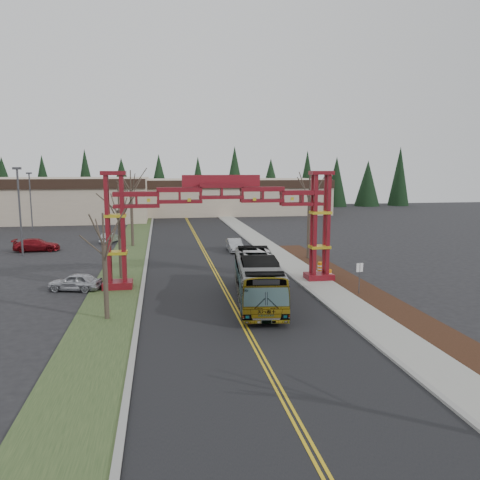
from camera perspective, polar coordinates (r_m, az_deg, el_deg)
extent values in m
plane|color=black|center=(20.44, 4.67, -17.59)|extent=(200.00, 200.00, 0.00)
cube|color=black|center=(43.93, -3.40, -3.24)|extent=(12.00, 110.00, 0.02)
cube|color=gold|center=(43.92, -3.56, -3.23)|extent=(0.12, 100.00, 0.01)
cube|color=gold|center=(43.94, -3.25, -3.22)|extent=(0.12, 100.00, 0.01)
cube|color=gray|center=(44.99, 4.41, -2.89)|extent=(0.30, 110.00, 0.15)
cube|color=gray|center=(45.35, 6.19, -2.82)|extent=(2.60, 110.00, 0.14)
cube|color=black|center=(32.71, 17.90, -7.71)|extent=(2.60, 50.00, 0.12)
cube|color=#2C4020|center=(43.81, -13.88, -3.47)|extent=(4.00, 110.00, 0.08)
cube|color=gray|center=(43.70, -11.46, -3.38)|extent=(0.30, 110.00, 0.15)
cube|color=#5D0C17|center=(36.95, -14.67, -5.32)|extent=(2.20, 1.60, 0.60)
cube|color=#5D0C17|center=(35.89, -15.85, 1.21)|extent=(0.28, 0.28, 8.00)
cube|color=#5D0C17|center=(35.79, -14.10, 1.26)|extent=(0.28, 0.28, 8.00)
cube|color=#5D0C17|center=(36.58, -15.74, 1.35)|extent=(0.28, 0.28, 8.00)
cube|color=#5D0C17|center=(36.48, -14.02, 1.40)|extent=(0.28, 0.28, 8.00)
cube|color=yellow|center=(36.44, -14.82, -1.50)|extent=(1.60, 1.10, 0.22)
cube|color=yellow|center=(36.07, -14.99, 2.88)|extent=(1.60, 1.10, 0.22)
cube|color=#5D0C17|center=(35.91, -15.19, 7.88)|extent=(1.80, 1.20, 0.30)
cube|color=#5D0C17|center=(38.90, 9.58, -4.46)|extent=(2.20, 1.60, 0.60)
cube|color=#5D0C17|center=(37.66, 9.13, 1.76)|extent=(0.28, 0.28, 8.00)
cube|color=#5D0C17|center=(38.03, 10.70, 1.79)|extent=(0.28, 0.28, 8.00)
cube|color=#5D0C17|center=(38.32, 8.79, 1.89)|extent=(0.28, 0.28, 8.00)
cube|color=#5D0C17|center=(38.68, 10.34, 1.91)|extent=(0.28, 0.28, 8.00)
cube|color=yellow|center=(38.42, 9.67, -0.83)|extent=(1.60, 1.10, 0.22)
cube|color=yellow|center=(38.07, 9.78, 3.33)|extent=(1.60, 1.10, 0.22)
cube|color=#5D0C17|center=(37.92, 9.90, 8.08)|extent=(1.80, 1.20, 0.30)
cube|color=#5D0C17|center=(36.08, -2.29, 6.19)|extent=(16.00, 0.90, 1.00)
cube|color=#5D0C17|center=(36.13, -2.28, 4.76)|extent=(16.00, 0.90, 0.60)
cube|color=maroon|center=(36.06, -2.29, 7.22)|extent=(6.00, 0.25, 0.90)
cube|color=tan|center=(93.42, -25.48, 4.54)|extent=(46.00, 22.00, 7.50)
cube|color=tan|center=(98.99, -1.14, 5.40)|extent=(38.00, 20.00, 7.00)
cube|color=black|center=(88.91, -0.18, 6.79)|extent=(38.00, 0.40, 1.60)
cone|color=black|center=(114.74, -26.74, 6.43)|extent=(5.60, 5.60, 13.00)
cylinder|color=#382D26|center=(115.01, -26.55, 3.60)|extent=(0.80, 0.80, 1.60)
cone|color=black|center=(112.56, -22.57, 6.67)|extent=(5.60, 5.60, 13.00)
cylinder|color=#382D26|center=(112.83, -22.41, 3.78)|extent=(0.80, 0.80, 1.60)
cone|color=black|center=(111.00, -18.26, 6.87)|extent=(5.60, 5.60, 13.00)
cylinder|color=#382D26|center=(111.27, -18.13, 3.94)|extent=(0.80, 0.80, 1.60)
cone|color=black|center=(110.06, -13.85, 7.04)|extent=(5.60, 5.60, 13.00)
cylinder|color=#382D26|center=(110.34, -13.75, 4.08)|extent=(0.80, 0.80, 1.60)
cone|color=black|center=(109.78, -9.39, 7.17)|extent=(5.60, 5.60, 13.00)
cylinder|color=#382D26|center=(110.06, -9.32, 4.21)|extent=(0.80, 0.80, 1.60)
cone|color=black|center=(110.16, -4.93, 7.26)|extent=(5.60, 5.60, 13.00)
cylinder|color=#382D26|center=(110.44, -4.90, 4.30)|extent=(0.80, 0.80, 1.60)
cone|color=black|center=(111.19, -0.53, 7.30)|extent=(5.60, 5.60, 13.00)
cylinder|color=#382D26|center=(111.46, -0.52, 4.37)|extent=(0.80, 0.80, 1.60)
cone|color=black|center=(112.85, 3.77, 7.30)|extent=(5.60, 5.60, 13.00)
cylinder|color=#382D26|center=(113.12, 3.74, 4.42)|extent=(0.80, 0.80, 1.60)
cone|color=black|center=(115.11, 7.92, 7.27)|extent=(5.60, 5.60, 13.00)
cylinder|color=#382D26|center=(115.38, 7.87, 4.44)|extent=(0.80, 0.80, 1.60)
cone|color=black|center=(117.95, 11.90, 7.20)|extent=(5.60, 5.60, 13.00)
cylinder|color=#382D26|center=(118.21, 11.81, 4.43)|extent=(0.80, 0.80, 1.60)
cone|color=black|center=(121.31, 15.66, 7.10)|extent=(5.60, 5.60, 13.00)
cylinder|color=#382D26|center=(121.57, 15.55, 4.41)|extent=(0.80, 0.80, 1.60)
cone|color=black|center=(125.17, 19.21, 6.97)|extent=(5.60, 5.60, 13.00)
cylinder|color=#382D26|center=(125.41, 19.08, 4.37)|extent=(0.80, 0.80, 1.60)
imported|color=#96999D|center=(32.09, 2.17, -4.74)|extent=(4.06, 11.79, 3.22)
imported|color=#A5A8AD|center=(51.79, -0.67, -0.64)|extent=(1.50, 4.25, 1.40)
imported|color=#ADAEB4|center=(37.28, -19.45, -4.83)|extent=(4.21, 2.56, 1.34)
imported|color=maroon|center=(56.66, -23.54, -0.55)|extent=(4.98, 2.24, 1.42)
imported|color=gray|center=(59.96, -15.65, 0.25)|extent=(2.09, 4.04, 1.27)
cylinder|color=#382D26|center=(29.25, -16.07, -5.05)|extent=(0.30, 0.30, 4.55)
cylinder|color=#382D26|center=(28.69, -16.33, 1.17)|extent=(0.11, 0.11, 2.03)
cylinder|color=#382D26|center=(39.89, -14.38, -0.55)|extent=(0.32, 0.32, 5.71)
cylinder|color=#382D26|center=(39.47, -14.59, 5.00)|extent=(0.12, 0.12, 2.23)
cylinder|color=#382D26|center=(56.37, -13.04, 2.62)|extent=(0.34, 0.34, 6.72)
cylinder|color=#382D26|center=(56.10, -13.20, 7.11)|extent=(0.13, 0.13, 2.32)
cylinder|color=#382D26|center=(47.44, 8.39, 1.40)|extent=(0.35, 0.35, 6.28)
cylinder|color=#382D26|center=(47.11, 8.50, 6.50)|extent=(0.13, 0.13, 2.38)
cylinder|color=#3F3F44|center=(53.69, -25.24, 2.97)|extent=(0.20, 0.20, 9.02)
cube|color=#3F3F44|center=(53.51, -25.56, 7.89)|extent=(0.80, 0.40, 0.25)
cylinder|color=#3F3F44|center=(75.50, -24.14, 4.19)|extent=(0.19, 0.19, 8.39)
cube|color=#3F3F44|center=(75.34, -24.34, 7.44)|extent=(0.75, 0.37, 0.23)
cylinder|color=#3F3F44|center=(35.00, 14.34, -4.63)|extent=(0.06, 0.06, 2.33)
cube|color=white|center=(34.82, 14.39, -3.27)|extent=(0.53, 0.13, 0.64)
cylinder|color=orange|center=(39.01, 10.74, -4.22)|extent=(0.48, 0.48, 0.92)
cylinder|color=white|center=(38.98, 10.75, -4.03)|extent=(0.49, 0.49, 0.11)
cylinder|color=white|center=(39.04, 10.74, -4.42)|extent=(0.49, 0.49, 0.11)
cylinder|color=orange|center=(39.56, 10.26, -4.02)|extent=(0.48, 0.48, 0.93)
cylinder|color=white|center=(39.53, 10.26, -3.82)|extent=(0.50, 0.50, 0.11)
cylinder|color=white|center=(39.59, 10.25, -4.22)|extent=(0.50, 0.50, 0.11)
cylinder|color=orange|center=(41.96, 9.78, -3.29)|extent=(0.48, 0.48, 0.92)
cylinder|color=white|center=(41.93, 9.78, -3.11)|extent=(0.50, 0.50, 0.11)
cylinder|color=white|center=(41.99, 9.77, -3.47)|extent=(0.50, 0.50, 0.11)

